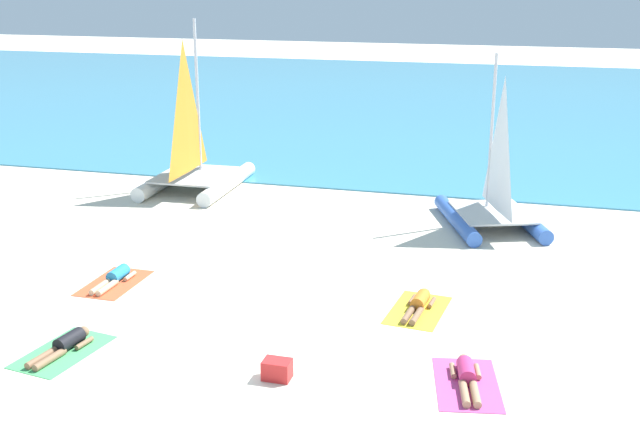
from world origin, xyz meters
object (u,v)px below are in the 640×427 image
sailboat_white (194,165)px  sunbather_center_right (419,304)px  towel_rightmost (467,384)px  sailboat_blue (492,202)px  sunbather_center_left (65,344)px  towel_leftmost (114,283)px  sunbather_rightmost (467,376)px  sunbather_leftmost (115,277)px  towel_center_left (63,352)px  towel_center_right (418,310)px  cooler_box (277,369)px

sailboat_white → sunbather_center_right: (8.72, -7.82, -0.70)m
sailboat_white → towel_rightmost: size_ratio=2.93×
sailboat_blue → sunbather_center_right: (-1.13, -6.31, -0.59)m
towel_rightmost → sunbather_center_left: bearing=-174.4°
sailboat_blue → towel_leftmost: sailboat_blue is taller
sunbather_rightmost → sailboat_blue: bearing=80.1°
sunbather_leftmost → towel_rightmost: (8.41, -2.65, -0.13)m
sailboat_blue → sunbather_center_left: size_ratio=3.10×
sailboat_white → towel_center_left: sailboat_white is taller
towel_center_right → cooler_box: cooler_box is taller
towel_rightmost → sunbather_center_right: bearing=113.5°
sailboat_blue → cooler_box: bearing=-127.9°
sunbather_center_left → cooler_box: bearing=9.1°
towel_center_right → sunbather_leftmost: bearing=-177.7°
towel_rightmost → cooler_box: cooler_box is taller
sunbather_center_right → sunbather_center_left: bearing=-143.3°
towel_center_left → sunbather_center_left: bearing=81.6°
sunbather_center_left → towel_rightmost: 7.60m
towel_leftmost → sailboat_blue: bearing=39.3°
towel_center_right → sunbather_rightmost: size_ratio=1.22×
sunbather_center_left → towel_center_right: size_ratio=0.82×
towel_center_left → sunbather_rightmost: bearing=6.6°
towel_rightmost → cooler_box: bearing=-168.2°
towel_center_right → sunbather_center_right: (0.01, 0.07, 0.13)m
sunbather_center_left → towel_center_right: 7.25m
cooler_box → sunbather_leftmost: bearing=146.9°
cooler_box → sunbather_rightmost: bearing=13.0°
sailboat_white → sunbather_center_right: bearing=-43.2°
sailboat_white → towel_center_right: 11.79m
towel_center_left → towel_rightmost: same height
sunbather_leftmost → sunbather_rightmost: (8.39, -2.58, 0.00)m
towel_leftmost → sunbather_center_right: (7.10, 0.42, 0.13)m
sailboat_blue → sunbather_leftmost: bearing=-161.6°
sailboat_white → towel_leftmost: (1.63, -8.24, -0.82)m
towel_leftmost → sunbather_center_right: size_ratio=1.21×
towel_leftmost → sunbather_leftmost: size_ratio=1.22×
sunbather_leftmost → sunbather_center_right: 7.11m
sailboat_blue → sunbather_rightmost: 9.26m
towel_center_left → towel_rightmost: (7.58, 0.81, 0.00)m
sailboat_white → towel_rightmost: bearing=-48.5°
towel_rightmost → cooler_box: 3.37m
towel_center_right → sunbather_rightmost: sunbather_rightmost is taller
sunbather_center_right → towel_rightmost: (1.31, -3.00, -0.13)m
sailboat_blue → sunbather_center_left: bearing=-146.9°
towel_leftmost → sunbather_center_left: 3.43m
sunbather_rightmost → towel_center_right: bearing=103.4°
sailboat_white → cooler_box: size_ratio=11.14×
sunbather_center_left → towel_rightmost: size_ratio=0.82×
sunbather_center_right → towel_rightmost: bearing=-60.6°
sunbather_center_left → sunbather_leftmost: bearing=112.3°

